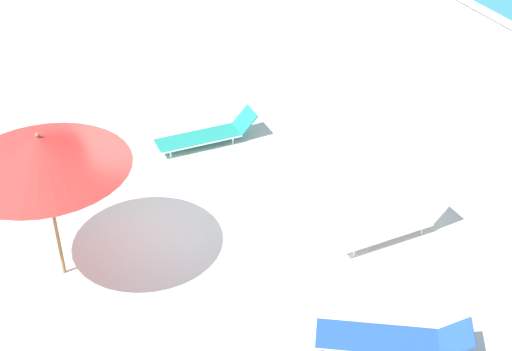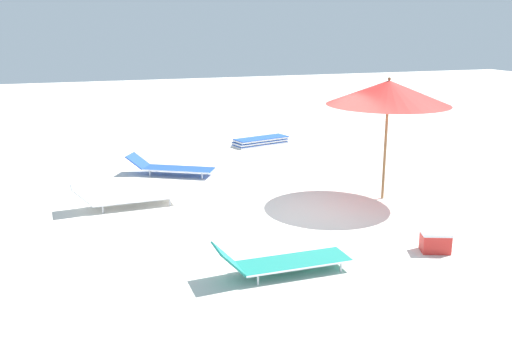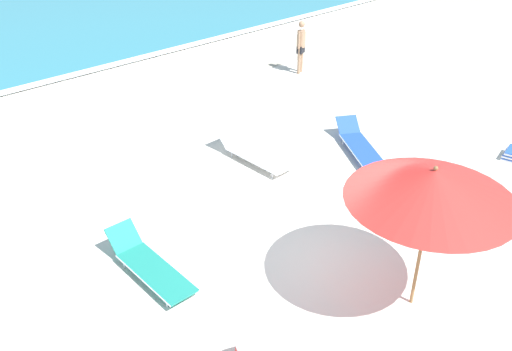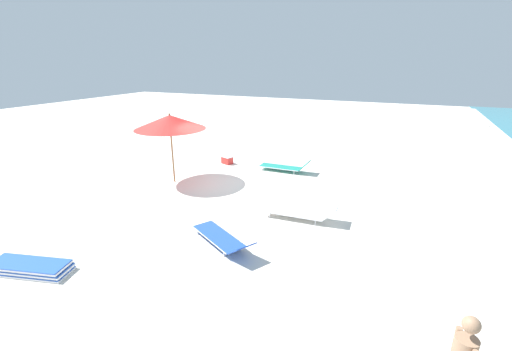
{
  "view_description": "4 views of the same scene",
  "coord_description": "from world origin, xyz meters",
  "views": [
    {
      "loc": [
        10.07,
        -2.44,
        8.05
      ],
      "look_at": [
        0.65,
        1.49,
        1.14
      ],
      "focal_mm": 50.0,
      "sensor_mm": 36.0,
      "label": 1
    },
    {
      "loc": [
        -10.23,
        4.7,
        3.85
      ],
      "look_at": [
        0.85,
        0.97,
        0.7
      ],
      "focal_mm": 40.0,
      "sensor_mm": 36.0,
      "label": 2
    },
    {
      "loc": [
        -6.33,
        -5.71,
        6.95
      ],
      "look_at": [
        0.09,
        1.63,
        1.13
      ],
      "focal_mm": 40.0,
      "sensor_mm": 36.0,
      "label": 3
    },
    {
      "loc": [
        10.99,
        6.21,
        4.65
      ],
      "look_at": [
        0.46,
        1.58,
        0.71
      ],
      "focal_mm": 24.0,
      "sensor_mm": 36.0,
      "label": 4
    }
  ],
  "objects": [
    {
      "name": "sun_lounger_near_water_left",
      "position": [
        4.1,
        2.23,
        0.21
      ],
      "size": [
        1.64,
        2.25,
        0.51
      ],
      "rotation": [
        0.0,
        0.0,
        -0.52
      ],
      "color": "blue",
      "rests_on": "ground_plane"
    },
    {
      "name": "cooler_box",
      "position": [
        -2.48,
        -1.19,
        0.19
      ],
      "size": [
        0.51,
        0.59,
        0.37
      ],
      "rotation": [
        0.0,
        0.0,
        4.34
      ],
      "color": "red",
      "rests_on": "ground_plane"
    },
    {
      "name": "lounger_stack",
      "position": [
        6.92,
        -1.23,
        0.12
      ],
      "size": [
        1.07,
        1.97,
        0.24
      ],
      "rotation": [
        0.0,
        0.0,
        0.26
      ],
      "color": "blue",
      "rests_on": "ground_plane"
    },
    {
      "name": "sun_lounger_under_umbrella",
      "position": [
        1.75,
        3.66,
        0.21
      ],
      "size": [
        0.71,
        2.24,
        0.58
      ],
      "rotation": [
        0.0,
        0.0,
        0.05
      ],
      "color": "white",
      "rests_on": "ground_plane"
    },
    {
      "name": "beach_umbrella",
      "position": [
        0.54,
        -1.94,
        2.38
      ],
      "size": [
        2.69,
        2.69,
        2.72
      ],
      "color": "olive",
      "rests_on": "ground_plane"
    },
    {
      "name": "ground_plane",
      "position": [
        0.0,
        0.01,
        -0.08
      ],
      "size": [
        60.0,
        60.0,
        0.16
      ],
      "color": "silver"
    },
    {
      "name": "sun_lounger_beside_umbrella",
      "position": [
        -2.47,
        1.67,
        0.21
      ],
      "size": [
        0.65,
        2.2,
        0.58
      ],
      "rotation": [
        0.0,
        0.0,
        0.01
      ],
      "color": "#1E8475",
      "rests_on": "ground_plane"
    }
  ]
}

